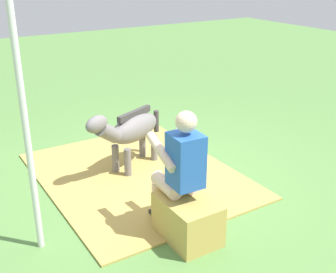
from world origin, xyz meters
name	(u,v)px	position (x,y,z in m)	size (l,w,h in m)	color
ground_plane	(167,179)	(0.00, 0.00, 0.00)	(24.00, 24.00, 0.00)	#568442
hay_patch	(138,175)	(0.27, 0.27, 0.01)	(2.80, 2.24, 0.02)	tan
hay_bale	(188,219)	(-1.15, 0.48, 0.21)	(0.64, 0.45, 0.42)	tan
person_seated	(180,167)	(-0.99, 0.47, 0.71)	(0.68, 0.44, 1.30)	beige
pony_standing	(130,130)	(0.48, 0.24, 0.55)	(0.72, 1.27, 0.91)	slate
tent_pole_left	(25,121)	(-0.52, 1.74, 1.28)	(0.06, 0.06, 2.55)	silver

